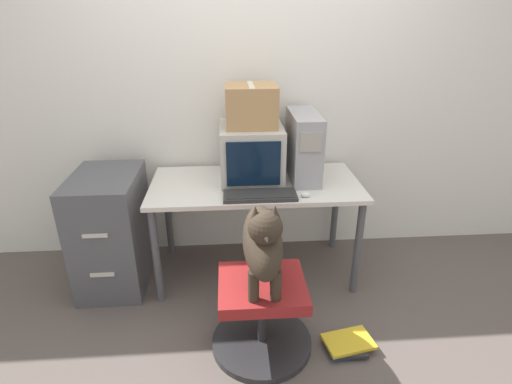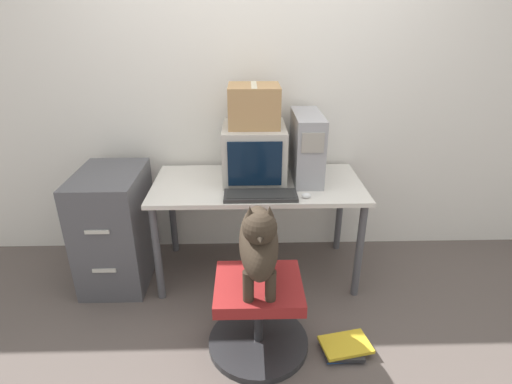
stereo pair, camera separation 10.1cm
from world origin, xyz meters
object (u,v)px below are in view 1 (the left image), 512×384
Objects in this scene: keyboard at (260,195)px; cardboard_box at (251,106)px; office_chair at (262,315)px; filing_cabinet at (112,231)px; dog at (263,241)px; crt_monitor at (251,153)px; pc_tower at (303,146)px; book_stack_floor at (346,344)px.

cardboard_box is (-0.03, 0.33, 0.49)m from keyboard.
keyboard is 0.79× the size of office_chair.
keyboard is 0.56× the size of filing_cabinet.
crt_monitor is at bearing 90.38° from dog.
cardboard_box is at bearing 179.33° from pc_tower.
cardboard_box reaches higher than keyboard.
book_stack_floor is (1.46, -0.76, -0.37)m from filing_cabinet.
book_stack_floor is at bearing -61.15° from crt_monitor.
dog is 1.68× the size of cardboard_box.
crt_monitor is 1.01× the size of keyboard.
cardboard_box is (-0.36, 0.00, 0.28)m from pc_tower.
crt_monitor is at bearing 179.95° from pc_tower.
cardboard_box reaches higher than pc_tower.
cardboard_box is at bearing 90.38° from dog.
filing_cabinet is 2.67× the size of book_stack_floor.
office_chair is (-0.35, -0.82, -0.73)m from pc_tower.
cardboard_box is (-0.01, 0.83, 1.00)m from office_chair.
keyboard is at bearing -84.09° from crt_monitor.
crt_monitor is 0.36m from pc_tower.
pc_tower is 1.15m from office_chair.
crt_monitor is 1.34m from book_stack_floor.
pc_tower is at bearing -0.05° from crt_monitor.
keyboard is (-0.32, -0.32, -0.21)m from pc_tower.
dog reaches higher than office_chair.
crt_monitor reaches higher than filing_cabinet.
book_stack_floor is at bearing -61.26° from cardboard_box.
dog is at bearing -89.62° from cardboard_box.
dog is 1.82× the size of book_stack_floor.
pc_tower reaches higher than book_stack_floor.
crt_monitor is 1.07m from office_chair.
filing_cabinet is (-1.01, 0.20, -0.32)m from keyboard.
office_chair is 1.75× the size of cardboard_box.
pc_tower is at bearing 67.27° from dog.
filing_cabinet is at bearing -172.34° from cardboard_box.
crt_monitor is at bearing 95.91° from keyboard.
office_chair is at bearing -93.20° from keyboard.
pc_tower is 0.60× the size of filing_cabinet.
pc_tower is at bearing -0.67° from cardboard_box.
cardboard_box reaches higher than filing_cabinet.
office_chair is (-0.03, -0.50, -0.51)m from keyboard.
filing_cabinet is 2.46× the size of cardboard_box.
dog is 0.68× the size of filing_cabinet.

